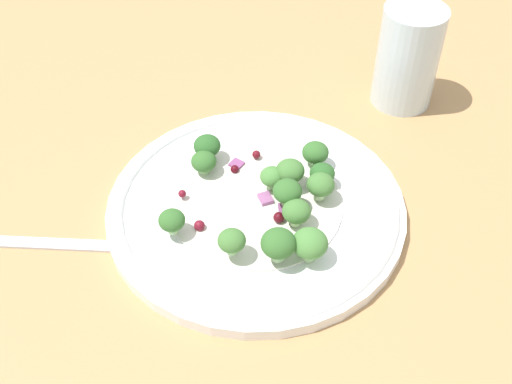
# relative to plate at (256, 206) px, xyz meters

# --- Properties ---
(ground_plane) EXTENTS (1.80, 1.80, 0.02)m
(ground_plane) POSITION_rel_plate_xyz_m (-0.01, 0.03, -0.02)
(ground_plane) COLOR tan
(plate) EXTENTS (0.27, 0.27, 0.02)m
(plate) POSITION_rel_plate_xyz_m (0.00, 0.00, 0.00)
(plate) COLOR white
(plate) RESTS_ON ground_plane
(dressing_pool) EXTENTS (0.16, 0.16, 0.00)m
(dressing_pool) POSITION_rel_plate_xyz_m (0.00, 0.00, 0.00)
(dressing_pool) COLOR white
(dressing_pool) RESTS_ON plate
(broccoli_floret_0) EXTENTS (0.02, 0.02, 0.02)m
(broccoli_floret_0) POSITION_rel_plate_xyz_m (-0.02, -0.06, 0.02)
(broccoli_floret_0) COLOR #9EC684
(broccoli_floret_0) RESTS_ON plate
(broccoli_floret_1) EXTENTS (0.03, 0.03, 0.03)m
(broccoli_floret_1) POSITION_rel_plate_xyz_m (-0.00, 0.03, 0.03)
(broccoli_floret_1) COLOR #ADD18E
(broccoli_floret_1) RESTS_ON plate
(broccoli_floret_2) EXTENTS (0.03, 0.03, 0.03)m
(broccoli_floret_2) POSITION_rel_plate_xyz_m (-0.03, -0.07, 0.02)
(broccoli_floret_2) COLOR #ADD18E
(broccoli_floret_2) RESTS_ON plate
(broccoli_floret_3) EXTENTS (0.02, 0.02, 0.02)m
(broccoli_floret_3) POSITION_rel_plate_xyz_m (-0.05, 0.04, 0.02)
(broccoli_floret_3) COLOR #9EC684
(broccoli_floret_3) RESTS_ON plate
(broccoli_floret_4) EXTENTS (0.03, 0.03, 0.03)m
(broccoli_floret_4) POSITION_rel_plate_xyz_m (-0.03, 0.02, 0.02)
(broccoli_floret_4) COLOR #8EB77A
(broccoli_floret_4) RESTS_ON plate
(broccoli_floret_5) EXTENTS (0.02, 0.02, 0.03)m
(broccoli_floret_5) POSITION_rel_plate_xyz_m (-0.03, 0.05, 0.02)
(broccoli_floret_5) COLOR #ADD18E
(broccoli_floret_5) RESTS_ON plate
(broccoli_floret_6) EXTENTS (0.03, 0.03, 0.03)m
(broccoli_floret_6) POSITION_rel_plate_xyz_m (-0.07, 0.03, 0.02)
(broccoli_floret_6) COLOR #8EB77A
(broccoli_floret_6) RESTS_ON plate
(broccoli_floret_7) EXTENTS (0.02, 0.02, 0.02)m
(broccoli_floret_7) POSITION_rel_plate_xyz_m (-0.02, 0.01, 0.02)
(broccoli_floret_7) COLOR #9EC684
(broccoli_floret_7) RESTS_ON plate
(broccoli_floret_8) EXTENTS (0.03, 0.03, 0.03)m
(broccoli_floret_8) POSITION_rel_plate_xyz_m (0.05, 0.05, 0.03)
(broccoli_floret_8) COLOR #8EB77A
(broccoli_floret_8) RESTS_ON plate
(broccoli_floret_9) EXTENTS (0.02, 0.02, 0.02)m
(broccoli_floret_9) POSITION_rel_plate_xyz_m (0.06, 0.01, 0.03)
(broccoli_floret_9) COLOR #8EB77A
(broccoli_floret_9) RESTS_ON plate
(broccoli_floret_10) EXTENTS (0.03, 0.03, 0.03)m
(broccoli_floret_10) POSITION_rel_plate_xyz_m (0.04, 0.07, 0.02)
(broccoli_floret_10) COLOR #ADD18E
(broccoli_floret_10) RESTS_ON plate
(broccoli_floret_11) EXTENTS (0.02, 0.02, 0.03)m
(broccoli_floret_11) POSITION_rel_plate_xyz_m (0.01, 0.04, 0.02)
(broccoli_floret_11) COLOR #ADD18E
(broccoli_floret_11) RESTS_ON plate
(broccoli_floret_12) EXTENTS (0.02, 0.02, 0.02)m
(broccoli_floret_12) POSITION_rel_plate_xyz_m (0.06, -0.05, 0.02)
(broccoli_floret_12) COLOR #9EC684
(broccoli_floret_12) RESTS_ON plate
(cranberry_0) EXTENTS (0.01, 0.01, 0.01)m
(cranberry_0) POSITION_rel_plate_xyz_m (0.03, -0.06, 0.01)
(cranberry_0) COLOR maroon
(cranberry_0) RESTS_ON plate
(cranberry_1) EXTENTS (0.01, 0.01, 0.01)m
(cranberry_1) POSITION_rel_plate_xyz_m (0.05, -0.03, 0.01)
(cranberry_1) COLOR maroon
(cranberry_1) RESTS_ON plate
(cranberry_2) EXTENTS (0.01, 0.01, 0.01)m
(cranberry_2) POSITION_rel_plate_xyz_m (0.01, 0.03, 0.01)
(cranberry_2) COLOR #4C0A14
(cranberry_2) RESTS_ON plate
(cranberry_3) EXTENTS (0.01, 0.01, 0.01)m
(cranberry_3) POSITION_rel_plate_xyz_m (-0.05, -0.03, 0.01)
(cranberry_3) COLOR maroon
(cranberry_3) RESTS_ON plate
(cranberry_4) EXTENTS (0.01, 0.01, 0.01)m
(cranberry_4) POSITION_rel_plate_xyz_m (-0.04, 0.02, 0.01)
(cranberry_4) COLOR maroon
(cranberry_4) RESTS_ON plate
(cranberry_5) EXTENTS (0.01, 0.01, 0.01)m
(cranberry_5) POSITION_rel_plate_xyz_m (-0.03, -0.04, 0.01)
(cranberry_5) COLOR #4C0A14
(cranberry_5) RESTS_ON plate
(onion_bit_0) EXTENTS (0.02, 0.02, 0.01)m
(onion_bit_0) POSITION_rel_plate_xyz_m (-0.01, 0.01, 0.01)
(onion_bit_0) COLOR #A35B93
(onion_bit_0) RESTS_ON plate
(onion_bit_1) EXTENTS (0.02, 0.02, 0.00)m
(onion_bit_1) POSITION_rel_plate_xyz_m (0.00, 0.03, 0.01)
(onion_bit_1) COLOR #934C84
(onion_bit_1) RESTS_ON plate
(onion_bit_2) EXTENTS (0.01, 0.01, 0.00)m
(onion_bit_2) POSITION_rel_plate_xyz_m (-0.06, 0.04, 0.01)
(onion_bit_2) COLOR #843D75
(onion_bit_2) RESTS_ON plate
(onion_bit_3) EXTENTS (0.01, 0.01, 0.00)m
(onion_bit_3) POSITION_rel_plate_xyz_m (-0.04, -0.04, 0.01)
(onion_bit_3) COLOR #934C84
(onion_bit_3) RESTS_ON plate
(fork) EXTENTS (0.09, 0.18, 0.01)m
(fork) POSITION_rel_plate_xyz_m (0.11, -0.13, -0.01)
(fork) COLOR silver
(fork) RESTS_ON ground_plane
(water_glass) EXTENTS (0.07, 0.07, 0.11)m
(water_glass) POSITION_rel_plate_xyz_m (-0.22, 0.07, 0.05)
(water_glass) COLOR silver
(water_glass) RESTS_ON ground_plane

